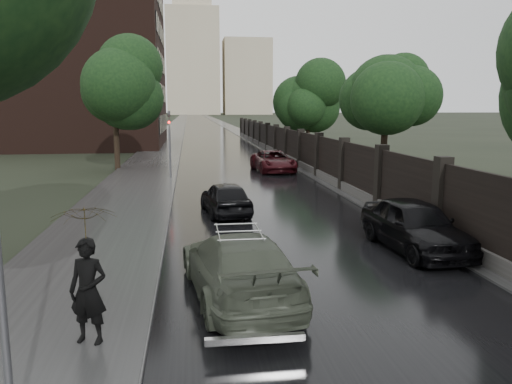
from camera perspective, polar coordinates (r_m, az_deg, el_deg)
The scene contains 15 objects.
road at distance 194.47m, azimuth -6.75°, elevation 8.35°, with size 8.00×420.00×0.02m, color black.
sidewalk_left at distance 194.46m, azimuth -8.54°, elevation 8.33°, with size 4.00×420.00×0.16m, color #2D2D2D.
verge_right at distance 194.64m, azimuth -5.11°, elevation 8.38°, with size 3.00×420.00×0.08m, color #2D2D2D.
fence_right at distance 37.37m, azimuth 4.43°, elevation 4.73°, with size 0.45×75.72×2.70m.
tree_left_far at distance 34.75m, azimuth -15.90°, elevation 11.01°, with size 4.25×4.25×7.39m.
tree_right_b at distance 28.49m, azimuth 14.66°, elevation 10.86°, with size 4.08×4.08×7.01m.
tree_right_c at distance 45.67m, azimuth 6.00°, elevation 10.54°, with size 4.08×4.08×7.01m.
traffic_light at distance 29.47m, azimuth -9.85°, elevation 6.01°, with size 0.16×0.32×4.00m.
brick_building at distance 58.61m, azimuth -23.01°, elevation 14.59°, with size 24.00×18.00×20.00m, color black.
stalinist_tower at distance 306.33m, azimuth -7.25°, elevation 15.98°, with size 92.00×30.00×159.00m.
volga_sedan at distance 11.13m, azimuth -1.98°, elevation -8.44°, with size 2.07×5.08×1.47m, color #424A3B.
hatchback_left at distance 19.71m, azimuth -3.50°, elevation -0.68°, with size 1.58×3.92×1.34m, color black.
car_right_near at distance 15.42m, azimuth 17.71°, elevation -3.63°, with size 1.83×4.54×1.55m, color black.
car_right_far at distance 33.00m, azimuth 1.99°, elevation 3.55°, with size 2.30×5.00×1.39m, color black.
pedestrian_umbrella at distance 8.88m, azimuth -18.98°, elevation -4.57°, with size 1.36×1.37×2.90m.
Camera 1 is at (-3.17, -4.40, 4.19)m, focal length 35.00 mm.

